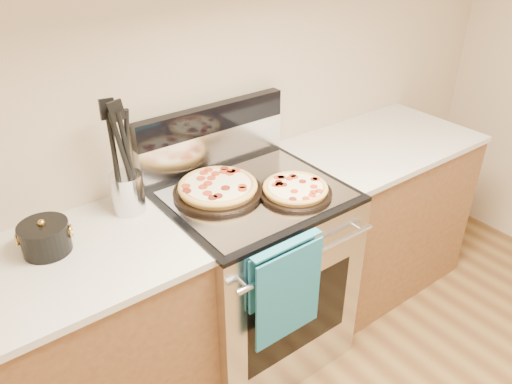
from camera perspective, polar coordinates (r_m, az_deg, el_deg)
wall_back at (r=2.25m, az=-5.89°, el=13.18°), size 4.00×0.00×4.00m
range_body at (r=2.43m, az=-0.34°, el=-9.60°), size 0.76×0.68×0.90m
oven_window at (r=2.24m, az=4.95°, el=-13.98°), size 0.56×0.01×0.40m
cooktop at (r=2.16m, az=-0.38°, el=-0.21°), size 0.76×0.68×0.02m
backsplash_lower at (r=2.34m, az=-4.94°, el=4.99°), size 0.76×0.06×0.18m
backsplash_upper at (r=2.28m, az=-5.10°, el=8.40°), size 0.76×0.06×0.12m
oven_handle at (r=1.98m, az=6.16°, el=-7.37°), size 0.70×0.03×0.03m
dish_towel at (r=1.98m, az=3.39°, el=-10.96°), size 0.32×0.05×0.42m
foil_sheet at (r=2.13m, az=0.10°, el=-0.24°), size 0.70×0.55×0.01m
cabinet_left at (r=2.20m, az=-20.55°, el=-17.71°), size 1.00×0.62×0.88m
countertop_left at (r=1.90m, az=-23.02°, el=-8.36°), size 1.02×0.64×0.03m
cabinet_right at (r=2.95m, az=13.14°, el=-2.59°), size 1.00×0.62×0.88m
countertop_right at (r=2.74m, az=14.24°, el=5.42°), size 1.02×0.64×0.03m
pepperoni_pizza_back at (r=2.12m, az=-4.38°, el=0.42°), size 0.44×0.44×0.05m
pepperoni_pizza_front at (r=2.12m, az=4.51°, el=0.28°), size 0.41×0.41×0.04m
utensil_crock at (r=2.07m, az=-14.46°, el=-0.07°), size 0.13×0.13×0.17m
saucepan at (r=1.94m, az=-22.91°, el=-4.97°), size 0.22×0.22×0.10m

